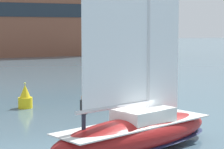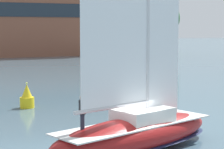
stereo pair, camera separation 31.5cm
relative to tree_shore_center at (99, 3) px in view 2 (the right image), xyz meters
name	(u,v)px [view 2 (the right image)]	position (x,y,z in m)	size (l,w,h in m)	color
waterfront_building	(28,14)	(-16.16, 3.12, -2.56)	(39.13, 18.02, 18.69)	brown
tree_shore_center	(99,3)	(0.00, 0.00, 0.00)	(8.29, 8.29, 17.06)	brown
tree_shore_right	(167,18)	(15.09, -5.85, -3.55)	(5.82, 5.82, 11.99)	brown
sailboat_main	(136,129)	(-28.42, -76.86, -10.82)	(10.81, 6.02, 14.31)	maroon
sailboat_moored_mid_channel	(112,55)	(-3.32, -15.67, -11.18)	(4.79, 6.60, 9.00)	white
channel_buoy	(27,98)	(-30.87, -62.76, -11.15)	(1.11, 1.11, 2.01)	yellow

